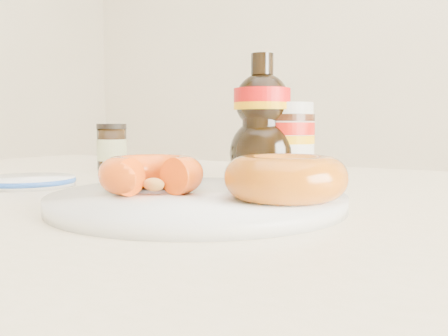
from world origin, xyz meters
The scene contains 8 objects.
dining_table centered at (0.00, 0.10, 0.67)m, with size 1.40×0.90×0.75m.
plate centered at (0.07, 0.01, 0.76)m, with size 0.29×0.29×0.01m.
donut_bitten centered at (0.03, 0.00, 0.78)m, with size 0.10×0.10×0.04m, color #EB4B0D.
donut_whole centered at (0.16, 0.02, 0.78)m, with size 0.11×0.11×0.04m, color #9C540A.
nutella_jar centered at (0.07, 0.24, 0.81)m, with size 0.08×0.08×0.11m.
syrup_bottle centered at (0.04, 0.21, 0.84)m, with size 0.09×0.08×0.17m, color black, non-canonical shape.
dark_jar centered at (-0.27, 0.25, 0.79)m, with size 0.05×0.05×0.08m.
blue_rim_saucer centered at (-0.21, 0.04, 0.76)m, with size 0.12×0.12×0.01m.
Camera 1 is at (0.34, -0.38, 0.83)m, focal length 40.00 mm.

